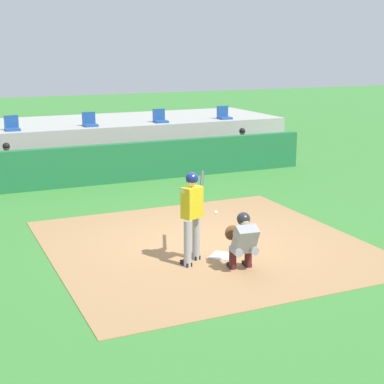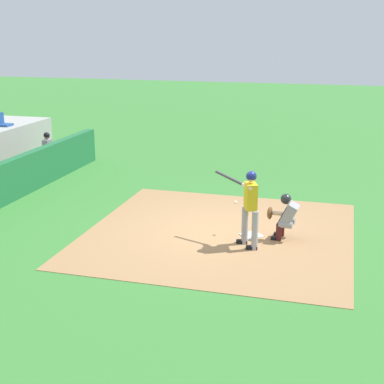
{
  "view_description": "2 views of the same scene",
  "coord_description": "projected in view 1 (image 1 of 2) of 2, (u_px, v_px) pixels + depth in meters",
  "views": [
    {
      "loc": [
        -5.12,
        -10.77,
        4.09
      ],
      "look_at": [
        0.0,
        0.7,
        1.0
      ],
      "focal_mm": 55.58,
      "sensor_mm": 36.0,
      "label": 1
    },
    {
      "loc": [
        -12.68,
        -2.82,
        4.84
      ],
      "look_at": [
        0.0,
        0.7,
        1.0
      ],
      "focal_mm": 52.39,
      "sensor_mm": 36.0,
      "label": 2
    }
  ],
  "objects": [
    {
      "name": "dugout_player_0",
      "position": [
        8.0,
        164.0,
        17.7
      ],
      "size": [
        0.49,
        0.7,
        1.3
      ],
      "color": "#939399",
      "rests_on": "ground"
    },
    {
      "name": "batter_at_plate",
      "position": [
        192.0,
        211.0,
        11.29
      ],
      "size": [
        0.94,
        1.2,
        1.8
      ],
      "color": "#99999E",
      "rests_on": "ground"
    },
    {
      "name": "stadium_seat_2",
      "position": [
        90.0,
        122.0,
        20.5
      ],
      "size": [
        0.46,
        0.46,
        0.48
      ],
      "color": "#1E478C",
      "rests_on": "stands_platform"
    },
    {
      "name": "catcher_crouched",
      "position": [
        243.0,
        239.0,
        11.01
      ],
      "size": [
        0.51,
        1.58,
        1.13
      ],
      "color": "gray",
      "rests_on": "ground"
    },
    {
      "name": "dugout_wall",
      "position": [
        115.0,
        163.0,
        18.17
      ],
      "size": [
        13.0,
        0.3,
        1.2
      ],
      "primitive_type": "cube",
      "color": "#1E6638",
      "rests_on": "ground"
    },
    {
      "name": "dugout_bench",
      "position": [
        106.0,
        169.0,
        19.15
      ],
      "size": [
        11.8,
        0.44,
        0.45
      ],
      "primitive_type": "cube",
      "color": "olive",
      "rests_on": "ground"
    },
    {
      "name": "dirt_infield",
      "position": [
        205.0,
        245.0,
        12.55
      ],
      "size": [
        6.4,
        6.4,
        0.01
      ],
      "primitive_type": "cube",
      "color": "#9E754C",
      "rests_on": "ground"
    },
    {
      "name": "stadium_seat_3",
      "position": [
        160.0,
        119.0,
        21.53
      ],
      "size": [
        0.46,
        0.46,
        0.48
      ],
      "color": "#1E478C",
      "rests_on": "stands_platform"
    },
    {
      "name": "home_plate",
      "position": [
        223.0,
        256.0,
        11.84
      ],
      "size": [
        0.62,
        0.62,
        0.02
      ],
      "primitive_type": "cube",
      "rotation": [
        0.0,
        0.0,
        0.79
      ],
      "color": "white",
      "rests_on": "dirt_infield"
    },
    {
      "name": "ground_plane",
      "position": [
        205.0,
        245.0,
        12.55
      ],
      "size": [
        80.0,
        80.0,
        0.0
      ],
      "primitive_type": "plane",
      "color": "#387A33"
    },
    {
      "name": "stadium_seat_1",
      "position": [
        12.0,
        126.0,
        19.47
      ],
      "size": [
        0.46,
        0.46,
        0.48
      ],
      "color": "#1E478C",
      "rests_on": "stands_platform"
    },
    {
      "name": "dugout_player_1",
      "position": [
        244.0,
        146.0,
        20.87
      ],
      "size": [
        0.49,
        0.7,
        1.3
      ],
      "color": "#939399",
      "rests_on": "ground"
    },
    {
      "name": "stands_platform",
      "position": [
        80.0,
        140.0,
        22.05
      ],
      "size": [
        15.0,
        4.4,
        1.4
      ],
      "primitive_type": "cube",
      "color": "#9E9E99",
      "rests_on": "ground"
    },
    {
      "name": "stadium_seat_4",
      "position": [
        224.0,
        115.0,
        22.56
      ],
      "size": [
        0.46,
        0.46,
        0.48
      ],
      "color": "#1E478C",
      "rests_on": "stands_platform"
    }
  ]
}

